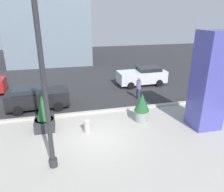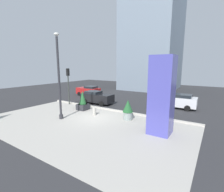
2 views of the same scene
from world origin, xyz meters
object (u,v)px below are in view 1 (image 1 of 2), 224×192
car_far_lane (142,76)px  concrete_bollard (87,126)px  art_pillar_blue (209,82)px  pedestrian_on_sidewalk (139,87)px  lamp_post (44,87)px  car_intersection (37,97)px  potted_plant_curbside (44,116)px  potted_plant_near_right (142,107)px

car_far_lane → concrete_bollard: bearing=-129.7°
art_pillar_blue → pedestrian_on_sidewalk: art_pillar_blue is taller
lamp_post → car_intersection: (-1.11, 6.75, -2.89)m
potted_plant_curbside → potted_plant_near_right: potted_plant_curbside is taller
art_pillar_blue → potted_plant_near_right: 4.07m
potted_plant_curbside → car_far_lane: size_ratio=0.47×
concrete_bollard → car_intersection: car_intersection is taller
car_intersection → car_far_lane: bearing=20.0°
potted_plant_near_right → pedestrian_on_sidewalk: 3.79m
art_pillar_blue → car_far_lane: (-0.61, 8.38, -1.92)m
art_pillar_blue → car_intersection: art_pillar_blue is taller
lamp_post → car_far_lane: 13.22m
car_intersection → pedestrian_on_sidewalk: (7.56, 0.00, 0.11)m
potted_plant_curbside → pedestrian_on_sidewalk: 7.69m
pedestrian_on_sidewalk → potted_plant_curbside: bearing=-154.6°
pedestrian_on_sidewalk → car_intersection: bearing=-180.0°
lamp_post → concrete_bollard: (1.84, 2.58, -3.35)m
lamp_post → art_pillar_blue: lamp_post is taller
potted_plant_curbside → concrete_bollard: 2.55m
lamp_post → car_intersection: bearing=99.3°
potted_plant_curbside → concrete_bollard: size_ratio=2.86×
art_pillar_blue → potted_plant_curbside: bearing=169.2°
potted_plant_near_right → car_far_lane: (2.75, 6.94, -0.12)m
art_pillar_blue → pedestrian_on_sidewalk: bearing=113.8°
art_pillar_blue → car_intersection: (-9.78, 5.05, -1.94)m
concrete_bollard → car_far_lane: size_ratio=0.16×
car_far_lane → car_intersection: size_ratio=1.07×
potted_plant_curbside → car_far_lane: bearing=37.7°
art_pillar_blue → car_far_lane: art_pillar_blue is taller
art_pillar_blue → concrete_bollard: (-6.83, 0.88, -2.40)m
car_far_lane → pedestrian_on_sidewalk: 3.70m
car_far_lane → car_intersection: bearing=-160.0°
art_pillar_blue → potted_plant_near_right: bearing=156.9°
car_far_lane → art_pillar_blue: bearing=-85.8°
lamp_post → art_pillar_blue: bearing=11.1°
potted_plant_near_right → concrete_bollard: potted_plant_near_right is taller
art_pillar_blue → car_far_lane: size_ratio=1.22×
potted_plant_curbside → car_intersection: (-0.61, 3.30, -0.05)m
lamp_post → pedestrian_on_sidewalk: 9.74m
potted_plant_near_right → car_far_lane: potted_plant_near_right is taller
car_far_lane → potted_plant_curbside: bearing=-142.3°
potted_plant_near_right → pedestrian_on_sidewalk: potted_plant_near_right is taller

